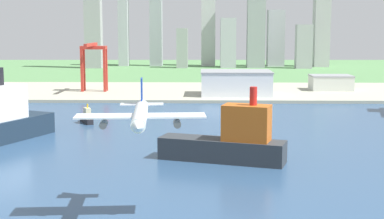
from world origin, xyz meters
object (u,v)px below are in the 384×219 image
Objects in this scene: airplane_landing at (140,115)px; warehouse_main at (236,83)px; port_crane_red at (93,57)px; container_barge at (230,141)px; warehouse_annex at (331,82)px; tugboat_small at (87,117)px.

airplane_landing is 0.74× the size of warehouse_main.
airplane_landing is 0.92× the size of port_crane_red.
port_crane_red is 0.80× the size of warehouse_main.
warehouse_annex is (101.45, 261.95, -0.10)m from container_barge.
tugboat_small is 0.38× the size of port_crane_red.
port_crane_red reaches higher than tugboat_small.
warehouse_annex reaches higher than tugboat_small.
container_barge is (29.70, 76.49, -23.12)m from airplane_landing.
container_barge is at bearing -93.85° from warehouse_main.
port_crane_red is (-24.34, 148.23, 28.81)m from tugboat_small.
warehouse_main is at bearing 86.15° from container_barge.
airplane_landing is at bearing -76.57° from port_crane_red.
warehouse_main is 1.60× the size of warehouse_annex.
airplane_landing is 303.76m from warehouse_main.
container_barge is at bearing -66.52° from port_crane_red.
warehouse_annex is (86.40, 38.65, -3.34)m from warehouse_main.
warehouse_main is at bearing -155.90° from warehouse_annex.
airplane_landing is at bearing -98.49° from warehouse_main.
warehouse_main is 94.71m from warehouse_annex.
warehouse_main is (44.75, 299.79, -19.89)m from airplane_landing.
tugboat_small is at bearing -127.63° from warehouse_main.
port_crane_red is 209.97m from warehouse_annex.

